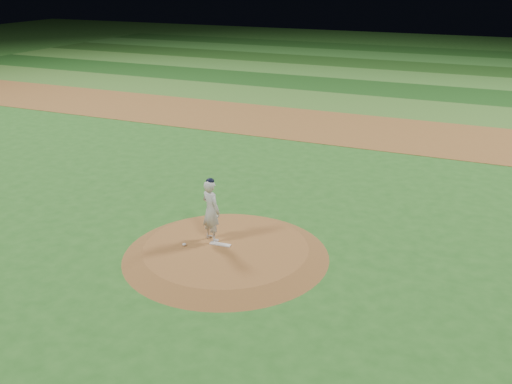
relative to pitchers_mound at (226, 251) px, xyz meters
The scene contains 12 objects.
ground 0.12m from the pitchers_mound, ahead, with size 120.00×120.00×0.00m, color #26601F.
infield_dirt_band 14.00m from the pitchers_mound, 90.00° to the left, with size 70.00×6.00×0.02m, color brown.
outfield_stripe_0 19.50m from the pitchers_mound, 90.00° to the left, with size 70.00×5.00×0.02m, color #3E6F28.
outfield_stripe_1 24.50m from the pitchers_mound, 90.00° to the left, with size 70.00×5.00×0.02m, color #194817.
outfield_stripe_2 29.50m from the pitchers_mound, 90.00° to the left, with size 70.00×5.00×0.02m, color #3D7A2C.
outfield_stripe_3 34.50m from the pitchers_mound, 90.00° to the left, with size 70.00×5.00×0.02m, color #1F4B18.
outfield_stripe_4 39.50m from the pitchers_mound, 90.00° to the left, with size 70.00×5.00×0.02m, color #307229.
outfield_stripe_5 44.50m from the pitchers_mound, 90.00° to the left, with size 70.00×5.00×0.02m, color #1C4E19.
pitchers_mound is the anchor object (origin of this frame).
pitching_rubber 0.24m from the pitchers_mound, 167.27° to the left, with size 0.58×0.15×0.03m, color white.
rosin_bag 1.13m from the pitchers_mound, 160.40° to the right, with size 0.11×0.11×0.06m, color silver.
pitcher_on_mound 1.17m from the pitchers_mound, 156.59° to the left, with size 0.74×0.63×1.78m.
Camera 1 is at (6.17, -12.13, 7.13)m, focal length 40.00 mm.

